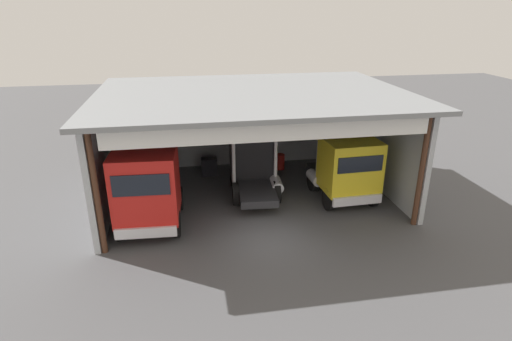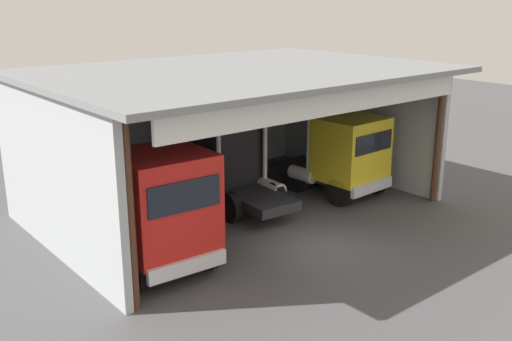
# 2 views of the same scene
# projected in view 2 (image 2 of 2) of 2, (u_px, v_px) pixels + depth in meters

# --- Properties ---
(ground_plane) EXTENTS (80.00, 80.00, 0.00)m
(ground_plane) POSITION_uv_depth(u_px,v_px,m) (318.00, 245.00, 19.51)
(ground_plane) COLOR #4C4C4F
(ground_plane) RESTS_ON ground
(workshop_shed) EXTENTS (14.46, 10.47, 5.45)m
(workshop_shed) POSITION_uv_depth(u_px,v_px,m) (220.00, 109.00, 22.43)
(workshop_shed) COLOR #ADB2B7
(workshop_shed) RESTS_ON ground
(truck_red_right_bay) EXTENTS (2.82, 5.44, 3.71)m
(truck_red_right_bay) POSITION_uv_depth(u_px,v_px,m) (158.00, 208.00, 17.25)
(truck_red_right_bay) COLOR red
(truck_red_right_bay) RESTS_ON ground
(truck_black_center_left_bay) EXTENTS (2.59, 4.98, 3.80)m
(truck_black_center_left_bay) POSITION_uv_depth(u_px,v_px,m) (230.00, 157.00, 22.80)
(truck_black_center_left_bay) COLOR black
(truck_black_center_left_bay) RESTS_ON ground
(truck_yellow_center_right_bay) EXTENTS (2.83, 4.85, 3.31)m
(truck_yellow_center_right_bay) POSITION_uv_depth(u_px,v_px,m) (344.00, 155.00, 23.93)
(truck_yellow_center_right_bay) COLOR yellow
(truck_yellow_center_right_bay) RESTS_ON ground
(oil_drum) EXTENTS (0.58, 0.58, 0.91)m
(oil_drum) POSITION_uv_depth(u_px,v_px,m) (230.00, 168.00, 26.56)
(oil_drum) COLOR #B21E19
(oil_drum) RESTS_ON ground
(tool_cart) EXTENTS (0.90, 0.60, 1.00)m
(tool_cart) POSITION_uv_depth(u_px,v_px,m) (150.00, 187.00, 23.79)
(tool_cart) COLOR black
(tool_cart) RESTS_ON ground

